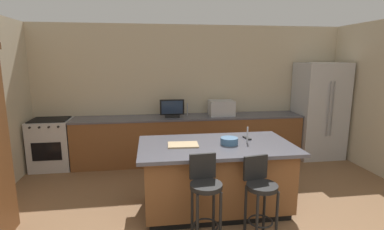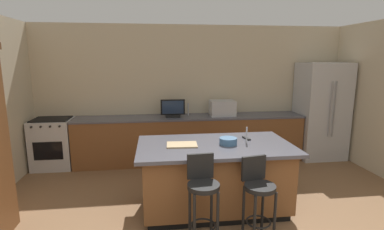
{
  "view_description": "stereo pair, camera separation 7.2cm",
  "coord_description": "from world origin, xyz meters",
  "px_view_note": "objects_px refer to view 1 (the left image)",
  "views": [
    {
      "loc": [
        -0.83,
        -1.43,
        2.01
      ],
      "look_at": [
        -0.19,
        3.08,
        1.12
      ],
      "focal_mm": 27.18,
      "sensor_mm": 36.0,
      "label": 1
    },
    {
      "loc": [
        -0.76,
        -1.44,
        2.01
      ],
      "look_at": [
        -0.19,
        3.08,
        1.12
      ],
      "focal_mm": 27.18,
      "sensor_mm": 36.0,
      "label": 2
    }
  ],
  "objects_px": {
    "fruit_bowl": "(229,141)",
    "cutting_board": "(183,145)",
    "range_oven": "(52,144)",
    "bar_stool_right": "(260,192)",
    "refrigerator": "(319,111)",
    "bar_stool_left": "(205,193)",
    "kitchen_island": "(216,176)",
    "microwave": "(221,108)",
    "tv_monitor": "(172,109)",
    "cell_phone": "(193,145)",
    "tv_remote": "(247,138)"
  },
  "relations": [
    {
      "from": "kitchen_island",
      "to": "cell_phone",
      "type": "distance_m",
      "value": 0.54
    },
    {
      "from": "cutting_board",
      "to": "bar_stool_right",
      "type": "bearing_deg",
      "value": -44.42
    },
    {
      "from": "bar_stool_right",
      "to": "tv_remote",
      "type": "relative_size",
      "value": 5.59
    },
    {
      "from": "range_oven",
      "to": "bar_stool_right",
      "type": "distance_m",
      "value": 3.99
    },
    {
      "from": "refrigerator",
      "to": "bar_stool_right",
      "type": "bearing_deg",
      "value": -130.91
    },
    {
      "from": "refrigerator",
      "to": "bar_stool_left",
      "type": "height_order",
      "value": "refrigerator"
    },
    {
      "from": "refrigerator",
      "to": "cell_phone",
      "type": "height_order",
      "value": "refrigerator"
    },
    {
      "from": "refrigerator",
      "to": "bar_stool_right",
      "type": "relative_size",
      "value": 2.03
    },
    {
      "from": "microwave",
      "to": "fruit_bowl",
      "type": "xyz_separation_m",
      "value": [
        -0.36,
        -1.92,
        -0.11
      ]
    },
    {
      "from": "bar_stool_right",
      "to": "refrigerator",
      "type": "bearing_deg",
      "value": 38.43
    },
    {
      "from": "tv_remote",
      "to": "cutting_board",
      "type": "xyz_separation_m",
      "value": [
        -0.92,
        -0.19,
        -0.0
      ]
    },
    {
      "from": "fruit_bowl",
      "to": "tv_monitor",
      "type": "bearing_deg",
      "value": 108.06
    },
    {
      "from": "refrigerator",
      "to": "cell_phone",
      "type": "xyz_separation_m",
      "value": [
        -2.87,
        -1.85,
        -0.06
      ]
    },
    {
      "from": "range_oven",
      "to": "bar_stool_left",
      "type": "height_order",
      "value": "bar_stool_left"
    },
    {
      "from": "tv_monitor",
      "to": "bar_stool_right",
      "type": "height_order",
      "value": "tv_monitor"
    },
    {
      "from": "bar_stool_right",
      "to": "cutting_board",
      "type": "distance_m",
      "value": 1.13
    },
    {
      "from": "tv_monitor",
      "to": "fruit_bowl",
      "type": "xyz_separation_m",
      "value": [
        0.61,
        -1.87,
        -0.12
      ]
    },
    {
      "from": "fruit_bowl",
      "to": "tv_remote",
      "type": "bearing_deg",
      "value": 35.29
    },
    {
      "from": "range_oven",
      "to": "cutting_board",
      "type": "xyz_separation_m",
      "value": [
        2.23,
        -1.89,
        0.45
      ]
    },
    {
      "from": "microwave",
      "to": "bar_stool_left",
      "type": "bearing_deg",
      "value": -107.1
    },
    {
      "from": "range_oven",
      "to": "refrigerator",
      "type": "bearing_deg",
      "value": -0.62
    },
    {
      "from": "bar_stool_left",
      "to": "tv_remote",
      "type": "height_order",
      "value": "bar_stool_left"
    },
    {
      "from": "refrigerator",
      "to": "range_oven",
      "type": "height_order",
      "value": "refrigerator"
    },
    {
      "from": "tv_remote",
      "to": "range_oven",
      "type": "bearing_deg",
      "value": 139.22
    },
    {
      "from": "cutting_board",
      "to": "tv_remote",
      "type": "bearing_deg",
      "value": 11.86
    },
    {
      "from": "refrigerator",
      "to": "microwave",
      "type": "xyz_separation_m",
      "value": [
        -2.04,
        0.06,
        0.09
      ]
    },
    {
      "from": "microwave",
      "to": "cell_phone",
      "type": "xyz_separation_m",
      "value": [
        -0.83,
        -1.91,
        -0.15
      ]
    },
    {
      "from": "cell_phone",
      "to": "cutting_board",
      "type": "height_order",
      "value": "cutting_board"
    },
    {
      "from": "fruit_bowl",
      "to": "tv_remote",
      "type": "height_order",
      "value": "fruit_bowl"
    },
    {
      "from": "range_oven",
      "to": "tv_monitor",
      "type": "bearing_deg",
      "value": -1.3
    },
    {
      "from": "bar_stool_left",
      "to": "cutting_board",
      "type": "relative_size",
      "value": 2.59
    },
    {
      "from": "kitchen_island",
      "to": "cell_phone",
      "type": "relative_size",
      "value": 13.43
    },
    {
      "from": "cell_phone",
      "to": "tv_remote",
      "type": "distance_m",
      "value": 0.82
    },
    {
      "from": "fruit_bowl",
      "to": "tv_remote",
      "type": "relative_size",
      "value": 1.35
    },
    {
      "from": "range_oven",
      "to": "kitchen_island",
      "type": "bearing_deg",
      "value": -35.35
    },
    {
      "from": "kitchen_island",
      "to": "range_oven",
      "type": "height_order",
      "value": "range_oven"
    },
    {
      "from": "kitchen_island",
      "to": "microwave",
      "type": "relative_size",
      "value": 4.2
    },
    {
      "from": "kitchen_island",
      "to": "cell_phone",
      "type": "bearing_deg",
      "value": -176.94
    },
    {
      "from": "tv_monitor",
      "to": "microwave",
      "type": "bearing_deg",
      "value": 3.05
    },
    {
      "from": "kitchen_island",
      "to": "bar_stool_right",
      "type": "distance_m",
      "value": 0.82
    },
    {
      "from": "range_oven",
      "to": "fruit_bowl",
      "type": "height_order",
      "value": "fruit_bowl"
    },
    {
      "from": "fruit_bowl",
      "to": "cutting_board",
      "type": "bearing_deg",
      "value": 177.02
    },
    {
      "from": "tv_remote",
      "to": "bar_stool_left",
      "type": "bearing_deg",
      "value": -141.15
    },
    {
      "from": "refrigerator",
      "to": "tv_remote",
      "type": "xyz_separation_m",
      "value": [
        -2.08,
        -1.64,
        -0.05
      ]
    },
    {
      "from": "range_oven",
      "to": "cutting_board",
      "type": "relative_size",
      "value": 2.39
    },
    {
      "from": "range_oven",
      "to": "tv_monitor",
      "type": "distance_m",
      "value": 2.31
    },
    {
      "from": "tv_monitor",
      "to": "bar_stool_right",
      "type": "distance_m",
      "value": 2.74
    },
    {
      "from": "kitchen_island",
      "to": "refrigerator",
      "type": "height_order",
      "value": "refrigerator"
    },
    {
      "from": "bar_stool_left",
      "to": "fruit_bowl",
      "type": "distance_m",
      "value": 0.94
    },
    {
      "from": "bar_stool_left",
      "to": "cutting_board",
      "type": "height_order",
      "value": "bar_stool_left"
    }
  ]
}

